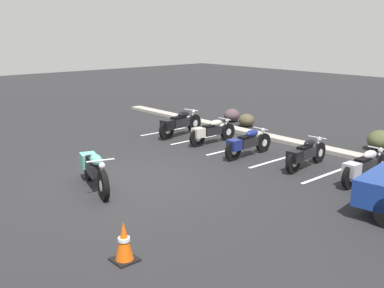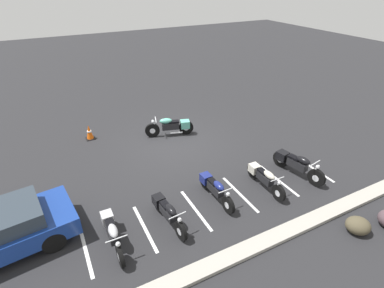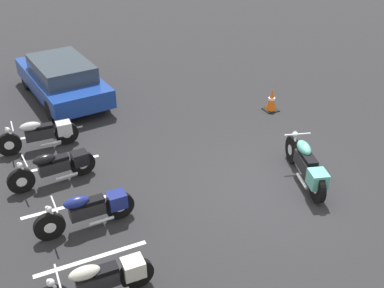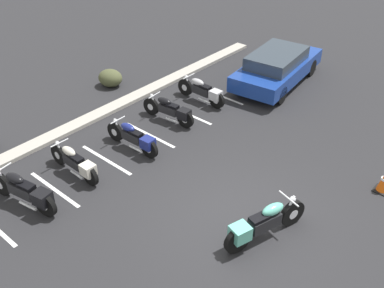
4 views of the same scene
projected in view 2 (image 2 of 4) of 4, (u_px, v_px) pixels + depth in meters
The scene contains 16 objects.
ground at pixel (175, 143), 13.50m from camera, with size 60.00×60.00×0.00m, color #262628.
motorcycle_teal_featured at pixel (172, 126), 13.95m from camera, with size 2.20×0.93×0.89m.
parked_bike_0 at pixel (296, 164), 11.24m from camera, with size 0.77×2.21×0.88m.
parked_bike_1 at pixel (264, 177), 10.57m from camera, with size 0.56×2.00×0.79m.
parked_bike_2 at pixel (215, 188), 10.05m from camera, with size 0.56×2.01×0.79m.
parked_bike_3 at pixel (167, 211), 9.07m from camera, with size 0.57×2.00×0.79m.
parked_bike_4 at pixel (112, 232), 8.35m from camera, with size 0.57×2.04×0.80m.
concrete_curb at pixel (267, 240), 8.55m from camera, with size 18.00×0.50×0.12m, color #A8A399.
landscape_rock_1 at pixel (358, 226), 8.78m from camera, with size 0.70×0.62×0.51m, color brown.
traffic_cone at pixel (89, 132), 13.72m from camera, with size 0.40×0.40×0.70m.
stall_line_0 at pixel (312, 168), 11.81m from camera, with size 0.10×2.10×0.00m, color white.
stall_line_1 at pixel (278, 180), 11.12m from camera, with size 0.10×2.10×0.00m, color white.
stall_line_2 at pixel (240, 194), 10.43m from camera, with size 0.10×2.10×0.00m, color white.
stall_line_3 at pixel (196, 210), 9.73m from camera, with size 0.10×2.10×0.00m, color white.
stall_line_4 at pixel (145, 228), 9.04m from camera, with size 0.10×2.10×0.00m, color white.
stall_line_5 at pixel (85, 249), 8.35m from camera, with size 0.10×2.10×0.00m, color white.
Camera 2 is at (4.68, 10.76, 6.72)m, focal length 28.00 mm.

